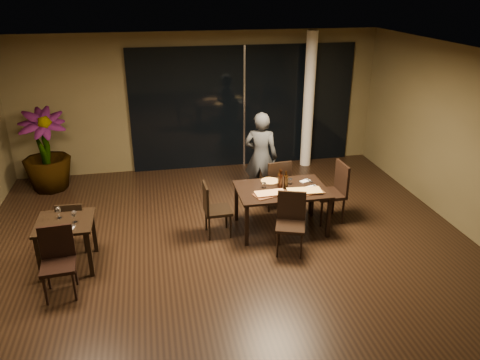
# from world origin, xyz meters

# --- Properties ---
(ground) EXTENTS (8.00, 8.00, 0.00)m
(ground) POSITION_xyz_m (0.00, 0.00, 0.00)
(ground) COLOR black
(ground) RESTS_ON ground
(wall_back) EXTENTS (8.00, 0.10, 3.00)m
(wall_back) POSITION_xyz_m (0.00, 4.05, 1.50)
(wall_back) COLOR brown
(wall_back) RESTS_ON ground
(ceiling) EXTENTS (8.00, 8.00, 0.04)m
(ceiling) POSITION_xyz_m (0.00, 0.00, 3.02)
(ceiling) COLOR white
(ceiling) RESTS_ON wall_back
(window_panel) EXTENTS (5.00, 0.06, 2.70)m
(window_panel) POSITION_xyz_m (1.00, 3.96, 1.35)
(window_panel) COLOR black
(window_panel) RESTS_ON ground
(column) EXTENTS (0.24, 0.24, 3.00)m
(column) POSITION_xyz_m (2.40, 3.65, 1.50)
(column) COLOR white
(column) RESTS_ON ground
(main_table) EXTENTS (1.50, 1.00, 0.75)m
(main_table) POSITION_xyz_m (1.00, 0.80, 0.68)
(main_table) COLOR black
(main_table) RESTS_ON ground
(side_table) EXTENTS (0.80, 0.80, 0.75)m
(side_table) POSITION_xyz_m (-2.40, 0.30, 0.62)
(side_table) COLOR black
(side_table) RESTS_ON ground
(chair_main_far) EXTENTS (0.50, 0.50, 0.97)m
(chair_main_far) POSITION_xyz_m (1.13, 1.55, 0.54)
(chair_main_far) COLOR black
(chair_main_far) RESTS_ON ground
(chair_main_near) EXTENTS (0.56, 0.56, 0.96)m
(chair_main_near) POSITION_xyz_m (0.96, 0.12, 0.53)
(chair_main_near) COLOR black
(chair_main_near) RESTS_ON ground
(chair_main_left) EXTENTS (0.44, 0.44, 0.93)m
(chair_main_left) POSITION_xyz_m (-0.17, 0.81, 0.52)
(chair_main_left) COLOR black
(chair_main_left) RESTS_ON ground
(chair_main_right) EXTENTS (0.51, 0.51, 1.06)m
(chair_main_right) POSITION_xyz_m (2.00, 0.94, 0.59)
(chair_main_right) COLOR black
(chair_main_right) RESTS_ON ground
(chair_side_far) EXTENTS (0.41, 0.41, 0.85)m
(chair_side_far) POSITION_xyz_m (-2.38, 0.73, 0.48)
(chair_side_far) COLOR black
(chair_side_far) RESTS_ON ground
(chair_side_near) EXTENTS (0.48, 0.48, 0.96)m
(chair_side_near) POSITION_xyz_m (-2.42, -0.34, 0.54)
(chair_side_near) COLOR black
(chair_side_near) RESTS_ON ground
(diner) EXTENTS (0.70, 0.59, 1.74)m
(diner) POSITION_xyz_m (0.94, 2.04, 0.87)
(diner) COLOR #2C2E30
(diner) RESTS_ON ground
(potted_plant) EXTENTS (1.11, 1.11, 1.66)m
(potted_plant) POSITION_xyz_m (-3.17, 3.33, 0.83)
(potted_plant) COLOR #22511B
(potted_plant) RESTS_ON ground
(pizza_board_left) EXTENTS (0.60, 0.41, 0.01)m
(pizza_board_left) POSITION_xyz_m (0.75, 0.61, 0.76)
(pizza_board_left) COLOR #452516
(pizza_board_left) RESTS_ON main_table
(pizza_board_right) EXTENTS (0.65, 0.38, 0.01)m
(pizza_board_right) POSITION_xyz_m (1.32, 0.59, 0.76)
(pizza_board_right) COLOR #3F2514
(pizza_board_right) RESTS_ON main_table
(oblong_pizza_left) EXTENTS (0.48, 0.24, 0.02)m
(oblong_pizza_left) POSITION_xyz_m (0.75, 0.61, 0.77)
(oblong_pizza_left) COLOR maroon
(oblong_pizza_left) RESTS_ON pizza_board_left
(oblong_pizza_right) EXTENTS (0.55, 0.28, 0.02)m
(oblong_pizza_right) POSITION_xyz_m (1.32, 0.59, 0.77)
(oblong_pizza_right) COLOR maroon
(oblong_pizza_right) RESTS_ON pizza_board_right
(round_pizza) EXTENTS (0.31, 0.31, 0.01)m
(round_pizza) POSITION_xyz_m (0.88, 1.13, 0.76)
(round_pizza) COLOR #C74616
(round_pizza) RESTS_ON main_table
(bottle_a) EXTENTS (0.07, 0.07, 0.32)m
(bottle_a) POSITION_xyz_m (0.98, 0.81, 0.91)
(bottle_a) COLOR black
(bottle_a) RESTS_ON main_table
(bottle_b) EXTENTS (0.07, 0.07, 0.31)m
(bottle_b) POSITION_xyz_m (1.07, 0.81, 0.90)
(bottle_b) COLOR black
(bottle_b) RESTS_ON main_table
(bottle_c) EXTENTS (0.07, 0.07, 0.31)m
(bottle_c) POSITION_xyz_m (0.99, 0.91, 0.90)
(bottle_c) COLOR black
(bottle_c) RESTS_ON main_table
(tumbler_left) EXTENTS (0.07, 0.07, 0.09)m
(tumbler_left) POSITION_xyz_m (0.72, 0.90, 0.79)
(tumbler_left) COLOR white
(tumbler_left) RESTS_ON main_table
(tumbler_right) EXTENTS (0.08, 0.08, 0.09)m
(tumbler_right) POSITION_xyz_m (1.19, 0.97, 0.80)
(tumbler_right) COLOR white
(tumbler_right) RESTS_ON main_table
(napkin_near) EXTENTS (0.20, 0.15, 0.01)m
(napkin_near) POSITION_xyz_m (1.51, 0.75, 0.76)
(napkin_near) COLOR white
(napkin_near) RESTS_ON main_table
(napkin_far) EXTENTS (0.21, 0.16, 0.01)m
(napkin_far) POSITION_xyz_m (1.48, 1.02, 0.76)
(napkin_far) COLOR white
(napkin_far) RESTS_ON main_table
(wine_glass_a) EXTENTS (0.08, 0.08, 0.17)m
(wine_glass_a) POSITION_xyz_m (-2.48, 0.42, 0.84)
(wine_glass_a) COLOR white
(wine_glass_a) RESTS_ON side_table
(wine_glass_b) EXTENTS (0.08, 0.08, 0.17)m
(wine_glass_b) POSITION_xyz_m (-2.24, 0.24, 0.84)
(wine_glass_b) COLOR white
(wine_glass_b) RESTS_ON side_table
(side_napkin) EXTENTS (0.20, 0.15, 0.01)m
(side_napkin) POSITION_xyz_m (-2.33, 0.05, 0.76)
(side_napkin) COLOR white
(side_napkin) RESTS_ON side_table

